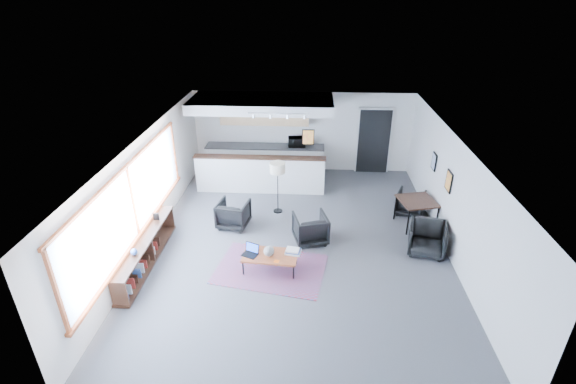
# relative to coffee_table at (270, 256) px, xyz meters

# --- Properties ---
(room) EXTENTS (7.02, 9.02, 2.62)m
(room) POSITION_rel_coffee_table_xyz_m (0.54, 1.08, 0.94)
(room) COLOR #4B4B4E
(room) RESTS_ON ground
(window) EXTENTS (0.10, 5.95, 1.66)m
(window) POSITION_rel_coffee_table_xyz_m (-2.92, 0.18, 1.10)
(window) COLOR #8CBFFF
(window) RESTS_ON room
(console) EXTENTS (0.35, 3.00, 0.80)m
(console) POSITION_rel_coffee_table_xyz_m (-2.76, 0.03, -0.03)
(console) COLOR black
(console) RESTS_ON floor
(kitchenette) EXTENTS (4.20, 1.96, 2.60)m
(kitchenette) POSITION_rel_coffee_table_xyz_m (-0.66, 4.78, 1.02)
(kitchenette) COLOR white
(kitchenette) RESTS_ON floor
(doorway) EXTENTS (1.10, 0.12, 2.15)m
(doorway) POSITION_rel_coffee_table_xyz_m (2.84, 5.50, 0.72)
(doorway) COLOR black
(doorway) RESTS_ON room
(track_light) EXTENTS (1.60, 0.07, 0.15)m
(track_light) POSITION_rel_coffee_table_xyz_m (-0.05, 3.28, 2.17)
(track_light) COLOR silver
(track_light) RESTS_ON room
(wall_art_lower) EXTENTS (0.03, 0.38, 0.48)m
(wall_art_lower) POSITION_rel_coffee_table_xyz_m (4.01, 1.48, 1.19)
(wall_art_lower) COLOR black
(wall_art_lower) RESTS_ON room
(wall_art_upper) EXTENTS (0.03, 0.34, 0.44)m
(wall_art_upper) POSITION_rel_coffee_table_xyz_m (4.01, 2.78, 1.14)
(wall_art_upper) COLOR black
(wall_art_upper) RESTS_ON room
(kilim_rug) EXTENTS (2.57, 1.97, 0.01)m
(kilim_rug) POSITION_rel_coffee_table_xyz_m (0.00, 0.00, -0.35)
(kilim_rug) COLOR #5F334E
(kilim_rug) RESTS_ON floor
(coffee_table) EXTENTS (1.22, 0.72, 0.38)m
(coffee_table) POSITION_rel_coffee_table_xyz_m (0.00, 0.00, 0.00)
(coffee_table) COLOR brown
(coffee_table) RESTS_ON floor
(laptop) EXTENTS (0.40, 0.37, 0.23)m
(laptop) POSITION_rel_coffee_table_xyz_m (-0.41, 0.02, 0.10)
(laptop) COLOR black
(laptop) RESTS_ON coffee_table
(ceramic_pot) EXTENTS (0.23, 0.23, 0.23)m
(ceramic_pot) POSITION_rel_coffee_table_xyz_m (-0.02, -0.03, 0.14)
(ceramic_pot) COLOR gray
(ceramic_pot) RESTS_ON coffee_table
(book_stack) EXTENTS (0.37, 0.32, 0.10)m
(book_stack) POSITION_rel_coffee_table_xyz_m (0.49, 0.10, 0.08)
(book_stack) COLOR silver
(book_stack) RESTS_ON coffee_table
(coaster) EXTENTS (0.13, 0.13, 0.01)m
(coaster) POSITION_rel_coffee_table_xyz_m (0.16, -0.24, 0.03)
(coaster) COLOR #E5590C
(coaster) RESTS_ON coffee_table
(armchair_left) EXTENTS (0.85, 0.82, 0.76)m
(armchair_left) POSITION_rel_coffee_table_xyz_m (-1.11, 1.78, 0.03)
(armchair_left) COLOR black
(armchair_left) RESTS_ON floor
(armchair_right) EXTENTS (0.92, 0.88, 0.78)m
(armchair_right) POSITION_rel_coffee_table_xyz_m (0.86, 1.18, 0.03)
(armchair_right) COLOR black
(armchair_right) RESTS_ON floor
(floor_lamp) EXTENTS (0.48, 0.48, 1.44)m
(floor_lamp) POSITION_rel_coffee_table_xyz_m (-0.04, 2.60, 0.90)
(floor_lamp) COLOR black
(floor_lamp) RESTS_ON floor
(dining_table) EXTENTS (1.04, 1.04, 0.73)m
(dining_table) POSITION_rel_coffee_table_xyz_m (3.54, 2.07, 0.31)
(dining_table) COLOR black
(dining_table) RESTS_ON floor
(dining_chair_near) EXTENTS (0.81, 0.78, 0.70)m
(dining_chair_near) POSITION_rel_coffee_table_xyz_m (3.54, 0.86, -0.01)
(dining_chair_near) COLOR black
(dining_chair_near) RESTS_ON floor
(dining_chair_far) EXTENTS (0.75, 0.73, 0.60)m
(dining_chair_far) POSITION_rel_coffee_table_xyz_m (3.54, 2.70, -0.05)
(dining_chair_far) COLOR black
(dining_chair_far) RESTS_ON floor
(microwave) EXTENTS (0.56, 0.34, 0.37)m
(microwave) POSITION_rel_coffee_table_xyz_m (0.37, 5.23, 0.76)
(microwave) COLOR black
(microwave) RESTS_ON kitchenette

